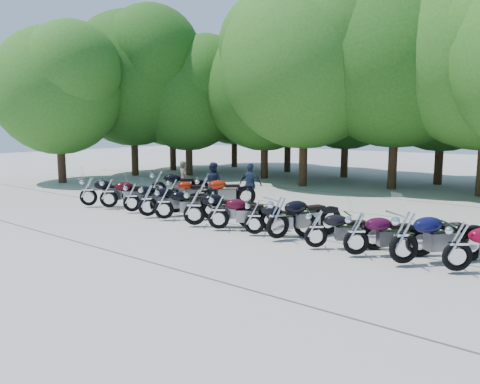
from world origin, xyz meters
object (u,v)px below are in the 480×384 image
Objects in this scene: motorcycle_4 at (164,202)px; rider_2 at (251,184)px; motorcycle_10 at (357,232)px; motorcycle_15 at (203,190)px; motorcycle_3 at (148,199)px; motorcycle_2 at (132,196)px; motorcycle_14 at (173,190)px; motorcycle_5 at (194,206)px; rider_1 at (213,183)px; motorcycle_13 at (158,183)px; motorcycle_0 at (88,190)px; motorcycle_7 at (254,216)px; motorcycle_6 at (219,211)px; rider_0 at (184,179)px; motorcycle_12 at (458,245)px; motorcycle_9 at (316,227)px; motorcycle_8 at (278,216)px; motorcycle_11 at (404,236)px; motorcycle_1 at (109,192)px.

motorcycle_4 is 4.34m from rider_2.
motorcycle_15 is at bearing 28.27° from motorcycle_10.
motorcycle_3 is 4.51m from rider_2.
motorcycle_14 is at bearing -38.62° from motorcycle_2.
motorcycle_15 is at bearing 4.17° from motorcycle_5.
motorcycle_3 is 1.37× the size of rider_1.
motorcycle_3 is 0.98× the size of motorcycle_15.
motorcycle_2 is at bearing 145.08° from motorcycle_14.
rider_1 is at bearing 12.56° from rider_2.
motorcycle_13 is 2.73m from motorcycle_15.
motorcycle_7 is (7.99, 0.27, -0.09)m from motorcycle_0.
motorcycle_3 is 3.98m from motorcycle_13.
motorcycle_0 reaches higher than motorcycle_6.
motorcycle_4 is at bearing -129.71° from motorcycle_0.
rider_0 is 0.96× the size of rider_1.
motorcycle_3 is 4.70m from rider_0.
motorcycle_2 is 4.40m from motorcycle_6.
motorcycle_12 is 1.37× the size of rider_2.
motorcycle_2 is 0.91× the size of motorcycle_5.
motorcycle_3 is at bearing 64.65° from rider_2.
motorcycle_7 is at bearing -167.74° from motorcycle_15.
motorcycle_4 is 2.46m from motorcycle_6.
motorcycle_8 is at bearing 45.30° from motorcycle_9.
motorcycle_11 reaches higher than motorcycle_7.
motorcycle_7 is at bearing -129.26° from motorcycle_0.
rider_2 is (3.55, 0.29, 0.03)m from rider_0.
motorcycle_8 reaches higher than motorcycle_10.
motorcycle_13 is at bearing 22.63° from motorcycle_11.
motorcycle_6 is 6.64m from motorcycle_13.
motorcycle_12 is (6.82, 0.13, 0.02)m from motorcycle_6.
motorcycle_14 is (-2.32, 2.59, -0.06)m from motorcycle_4.
motorcycle_0 is at bearing 49.43° from motorcycle_2.
rider_2 reaches higher than motorcycle_14.
motorcycle_5 reaches higher than motorcycle_9.
motorcycle_12 is at bearing -121.00° from motorcycle_7.
motorcycle_12 reaches higher than motorcycle_2.
motorcycle_11 is at bearing 59.25° from motorcycle_12.
motorcycle_12 is (3.41, 0.17, 0.06)m from motorcycle_9.
motorcycle_0 is at bearing 91.55° from rider_0.
motorcycle_8 reaches higher than motorcycle_4.
motorcycle_3 is 1.11× the size of motorcycle_9.
motorcycle_0 is 12.45m from motorcycle_11.
motorcycle_10 is (10.29, -0.17, -0.04)m from motorcycle_1.
motorcycle_1 reaches higher than motorcycle_9.
motorcycle_4 is at bearing -145.73° from motorcycle_3.
motorcycle_9 is 9.84m from motorcycle_13.
motorcycle_14 is (1.22, -0.26, -0.14)m from motorcycle_13.
motorcycle_6 is at bearing 47.62° from motorcycle_10.
motorcycle_3 reaches higher than motorcycle_6.
motorcycle_0 is 0.99× the size of motorcycle_5.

